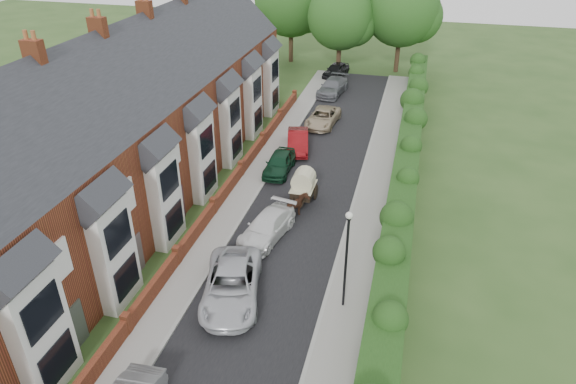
# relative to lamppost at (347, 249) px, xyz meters

# --- Properties ---
(ground) EXTENTS (140.00, 140.00, 0.00)m
(ground) POSITION_rel_lamppost_xyz_m (-3.40, -4.00, -3.30)
(ground) COLOR #2D4C1E
(ground) RESTS_ON ground
(road) EXTENTS (6.00, 58.00, 0.02)m
(road) POSITION_rel_lamppost_xyz_m (-3.90, 7.00, -3.29)
(road) COLOR black
(road) RESTS_ON ground
(pavement_hedge_side) EXTENTS (2.20, 58.00, 0.12)m
(pavement_hedge_side) POSITION_rel_lamppost_xyz_m (0.20, 7.00, -3.24)
(pavement_hedge_side) COLOR gray
(pavement_hedge_side) RESTS_ON ground
(pavement_house_side) EXTENTS (1.70, 58.00, 0.12)m
(pavement_house_side) POSITION_rel_lamppost_xyz_m (-7.75, 7.00, -3.24)
(pavement_house_side) COLOR gray
(pavement_house_side) RESTS_ON ground
(kerb_hedge_side) EXTENTS (0.18, 58.00, 0.13)m
(kerb_hedge_side) POSITION_rel_lamppost_xyz_m (-0.85, 7.00, -3.23)
(kerb_hedge_side) COLOR #9C9C97
(kerb_hedge_side) RESTS_ON ground
(kerb_house_side) EXTENTS (0.18, 58.00, 0.13)m
(kerb_house_side) POSITION_rel_lamppost_xyz_m (-6.95, 7.00, -3.23)
(kerb_house_side) COLOR #9C9C97
(kerb_house_side) RESTS_ON ground
(hedge) EXTENTS (2.10, 58.00, 2.85)m
(hedge) POSITION_rel_lamppost_xyz_m (2.00, 7.00, -1.70)
(hedge) COLOR #183510
(hedge) RESTS_ON ground
(terrace_row) EXTENTS (9.05, 40.50, 11.50)m
(terrace_row) POSITION_rel_lamppost_xyz_m (-14.27, 5.98, 1.18)
(terrace_row) COLOR brown
(terrace_row) RESTS_ON ground
(garden_wall_row) EXTENTS (0.35, 40.35, 1.10)m
(garden_wall_row) POSITION_rel_lamppost_xyz_m (-8.75, 6.00, -2.84)
(garden_wall_row) COLOR brown
(garden_wall_row) RESTS_ON ground
(lamppost) EXTENTS (0.32, 0.32, 5.16)m
(lamppost) POSITION_rel_lamppost_xyz_m (0.00, 0.00, 0.00)
(lamppost) COLOR black
(lamppost) RESTS_ON ground
(tree_far_left) EXTENTS (7.14, 6.80, 9.29)m
(tree_far_left) POSITION_rel_lamppost_xyz_m (-6.05, 36.08, 2.41)
(tree_far_left) COLOR #332316
(tree_far_left) RESTS_ON ground
(tree_far_right) EXTENTS (7.98, 7.60, 10.31)m
(tree_far_right) POSITION_rel_lamppost_xyz_m (-0.01, 38.08, 3.02)
(tree_far_right) COLOR #332316
(tree_far_right) RESTS_ON ground
(tree_far_back) EXTENTS (8.40, 8.00, 10.82)m
(tree_far_back) POSITION_rel_lamppost_xyz_m (-11.99, 39.08, 3.32)
(tree_far_back) COLOR #332316
(tree_far_back) RESTS_ON ground
(car_silver_b) EXTENTS (3.78, 5.96, 1.53)m
(car_silver_b) POSITION_rel_lamppost_xyz_m (-5.16, -0.70, -2.53)
(car_silver_b) COLOR silver
(car_silver_b) RESTS_ON ground
(car_white) EXTENTS (2.74, 4.85, 1.33)m
(car_white) POSITION_rel_lamppost_xyz_m (-5.00, 4.51, -2.63)
(car_white) COLOR white
(car_white) RESTS_ON ground
(car_green) EXTENTS (1.66, 4.09, 1.39)m
(car_green) POSITION_rel_lamppost_xyz_m (-6.40, 12.20, -2.60)
(car_green) COLOR #0F341F
(car_green) RESTS_ON ground
(car_red) EXTENTS (2.44, 4.53, 1.42)m
(car_red) POSITION_rel_lamppost_xyz_m (-6.01, 15.98, -2.59)
(car_red) COLOR maroon
(car_red) RESTS_ON ground
(car_beige) EXTENTS (2.54, 4.86, 1.31)m
(car_beige) POSITION_rel_lamppost_xyz_m (-5.15, 21.24, -2.64)
(car_beige) COLOR tan
(car_beige) RESTS_ON ground
(car_grey) EXTENTS (2.70, 5.28, 1.47)m
(car_grey) POSITION_rel_lamppost_xyz_m (-5.73, 29.00, -2.56)
(car_grey) COLOR slate
(car_grey) RESTS_ON ground
(car_black) EXTENTS (2.65, 4.41, 1.40)m
(car_black) POSITION_rel_lamppost_xyz_m (-6.40, 34.60, -2.60)
(car_black) COLOR black
(car_black) RESTS_ON ground
(horse) EXTENTS (1.42, 1.87, 1.44)m
(horse) POSITION_rel_lamppost_xyz_m (-3.90, 6.85, -2.58)
(horse) COLOR #4E2B1C
(horse) RESTS_ON ground
(horse_cart) EXTENTS (1.41, 3.12, 2.25)m
(horse_cart) POSITION_rel_lamppost_xyz_m (-3.90, 8.70, -2.01)
(horse_cart) COLOR black
(horse_cart) RESTS_ON ground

